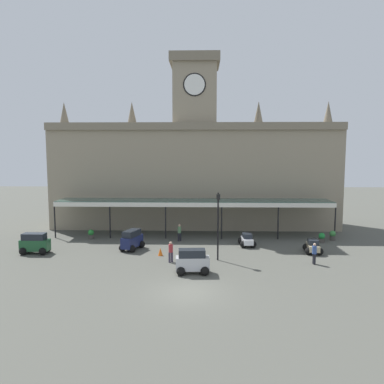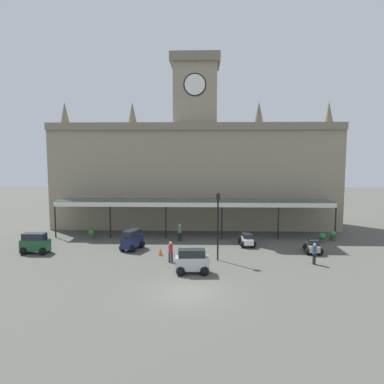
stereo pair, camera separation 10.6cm
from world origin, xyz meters
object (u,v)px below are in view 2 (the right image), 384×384
car_beige_sedan (313,247)px  car_navy_van (132,241)px  car_silver_van (192,262)px  planter_by_canopy (91,234)px  planter_near_kerb (322,238)px  traffic_cone (160,252)px  car_white_sedan (247,241)px  pedestrian_crossing_forecourt (171,251)px  car_green_van (35,244)px  planter_forecourt_centre (333,235)px  pedestrian_beside_cars (180,232)px  pedestrian_near_entrance (314,253)px  victorian_lamppost (218,219)px

car_beige_sedan → car_navy_van: size_ratio=0.83×
car_silver_van → planter_by_canopy: bearing=135.5°
planter_near_kerb → planter_by_canopy: (-22.65, 0.87, 0.00)m
car_navy_van → traffic_cone: size_ratio=3.90×
car_beige_sedan → car_white_sedan: bearing=157.5°
pedestrian_crossing_forecourt → traffic_cone: (-1.04, 1.89, -0.58)m
car_green_van → car_silver_van: bearing=-19.6°
car_beige_sedan → planter_forecourt_centre: (3.33, 4.70, -0.01)m
car_silver_van → pedestrian_beside_cars: size_ratio=1.47×
car_white_sedan → pedestrian_near_entrance: size_ratio=1.25×
pedestrian_near_entrance → traffic_cone: pedestrian_near_entrance is taller
victorian_lamppost → planter_forecourt_centre: 13.92m
car_white_sedan → pedestrian_near_entrance: pedestrian_near_entrance is taller
planter_forecourt_centre → car_silver_van: bearing=-142.5°
car_beige_sedan → planter_forecourt_centre: car_beige_sedan is taller
car_green_van → planter_near_kerb: bearing=9.9°
car_silver_van → car_green_van: size_ratio=1.02×
car_green_van → planter_near_kerb: (25.86, 4.54, -0.32)m
car_beige_sedan → pedestrian_near_entrance: pedestrian_near_entrance is taller
planter_near_kerb → planter_by_canopy: size_ratio=1.00×
car_beige_sedan → victorian_lamppost: (-8.31, -2.38, 2.87)m
pedestrian_beside_cars → planter_forecourt_centre: size_ratio=1.74×
car_white_sedan → planter_near_kerb: size_ratio=2.18×
car_white_sedan → traffic_cone: size_ratio=3.16×
pedestrian_near_entrance → traffic_cone: size_ratio=2.53×
car_silver_van → pedestrian_near_entrance: bearing=14.7°
car_silver_van → car_navy_van: (-5.57, 6.39, 0.00)m
car_navy_van → pedestrian_near_entrance: car_navy_van is taller
pedestrian_crossing_forecourt → planter_forecourt_centre: bearing=26.8°
car_navy_van → traffic_cone: bearing=-34.0°
car_green_van → pedestrian_crossing_forecourt: bearing=-10.5°
traffic_cone → victorian_lamppost: bearing=-14.1°
car_beige_sedan → planter_by_canopy: size_ratio=2.23×
planter_near_kerb → pedestrian_beside_cars: bearing=179.0°
planter_by_canopy → victorian_lamppost: bearing=-29.2°
car_white_sedan → planter_forecourt_centre: (8.73, 2.46, -0.01)m
planter_forecourt_centre → car_green_van: bearing=-168.5°
car_green_van → planter_by_canopy: size_ratio=2.51×
car_silver_van → victorian_lamppost: (1.96, 3.34, 2.57)m
planter_by_canopy → car_green_van: bearing=-120.8°
car_white_sedan → victorian_lamppost: bearing=-122.2°
car_beige_sedan → planter_forecourt_centre: size_ratio=2.23×
car_green_van → planter_forecourt_centre: size_ratio=2.51×
planter_near_kerb → planter_by_canopy: bearing=177.8°
pedestrian_crossing_forecourt → planter_by_canopy: size_ratio=1.74×
car_beige_sedan → planter_near_kerb: car_beige_sedan is taller
traffic_cone → pedestrian_beside_cars: bearing=75.7°
victorian_lamppost → planter_by_canopy: victorian_lamppost is taller
car_navy_van → planter_forecourt_centre: 19.58m
planter_by_canopy → planter_forecourt_centre: bearing=0.4°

